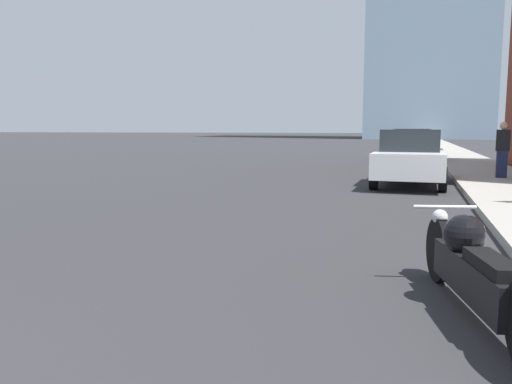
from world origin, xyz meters
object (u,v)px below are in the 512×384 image
object	(u,v)px
parked_car_black	(413,145)
motorcycle	(473,269)
parked_car_white	(410,157)
pedestrian	(503,149)

from	to	relation	value
parked_car_black	motorcycle	bearing A→B (deg)	-83.31
motorcycle	parked_car_white	world-z (taller)	parked_car_white
parked_car_white	pedestrian	bearing A→B (deg)	32.73
parked_car_black	pedestrian	distance (m)	9.63
parked_car_white	parked_car_black	distance (m)	10.87
motorcycle	parked_car_white	size ratio (longest dim) A/B	0.61
motorcycle	parked_car_white	distance (m)	10.31
motorcycle	parked_car_white	xyz separation A→B (m)	(-0.60, 10.29, 0.38)
parked_car_white	parked_car_black	bearing A→B (deg)	91.15
parked_car_white	parked_car_black	size ratio (longest dim) A/B	0.96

